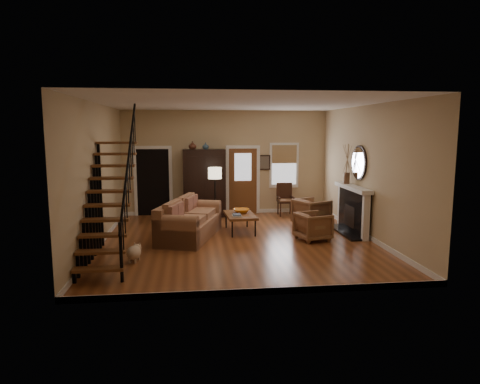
{
  "coord_description": "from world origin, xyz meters",
  "views": [
    {
      "loc": [
        -1.13,
        -10.11,
        2.69
      ],
      "look_at": [
        0.1,
        0.4,
        1.15
      ],
      "focal_mm": 32.0,
      "sensor_mm": 36.0,
      "label": 1
    }
  ],
  "objects": [
    {
      "name": "armchair_right",
      "position": [
        2.25,
        1.4,
        0.39
      ],
      "size": [
        1.12,
        1.11,
        0.78
      ],
      "primitive_type": "imported",
      "rotation": [
        0.0,
        0.0,
        2.0
      ],
      "color": "brown",
      "rests_on": "ground"
    },
    {
      "name": "vase_b",
      "position": [
        -0.65,
        3.05,
        2.21
      ],
      "size": [
        0.2,
        0.2,
        0.21
      ],
      "primitive_type": "imported",
      "color": "#334C60",
      "rests_on": "armoire"
    },
    {
      "name": "coffee_table",
      "position": [
        0.16,
        0.92,
        0.24
      ],
      "size": [
        0.81,
        1.31,
        0.49
      ],
      "primitive_type": null,
      "rotation": [
        0.0,
        0.0,
        0.06
      ],
      "color": "brown",
      "rests_on": "ground"
    },
    {
      "name": "sofa",
      "position": [
        -1.16,
        0.47,
        0.45
      ],
      "size": [
        1.72,
        2.62,
        0.9
      ],
      "primitive_type": null,
      "rotation": [
        0.0,
        0.0,
        -0.3
      ],
      "color": "#966444",
      "rests_on": "ground"
    },
    {
      "name": "dog",
      "position": [
        -2.31,
        -1.43,
        0.17
      ],
      "size": [
        0.37,
        0.52,
        0.35
      ],
      "primitive_type": null,
      "rotation": [
        0.0,
        0.0,
        -0.19
      ],
      "color": "beige",
      "rests_on": "ground"
    },
    {
      "name": "armchair_left",
      "position": [
        1.85,
        -0.13,
        0.34
      ],
      "size": [
        0.92,
        0.91,
        0.69
      ],
      "primitive_type": "imported",
      "rotation": [
        0.0,
        0.0,
        1.84
      ],
      "color": "brown",
      "rests_on": "ground"
    },
    {
      "name": "staircase",
      "position": [
        -2.78,
        -1.3,
        1.6
      ],
      "size": [
        0.94,
        2.8,
        3.2
      ],
      "primitive_type": null,
      "color": "brown",
      "rests_on": "ground"
    },
    {
      "name": "side_chair",
      "position": [
        1.85,
        2.95,
        0.51
      ],
      "size": [
        0.54,
        0.54,
        1.02
      ],
      "primitive_type": null,
      "color": "#341B10",
      "rests_on": "ground"
    },
    {
      "name": "floor_lamp",
      "position": [
        -0.44,
        1.83,
        0.82
      ],
      "size": [
        0.49,
        0.49,
        1.65
      ],
      "primitive_type": null,
      "rotation": [
        0.0,
        0.0,
        0.38
      ],
      "color": "black",
      "rests_on": "ground"
    },
    {
      "name": "vase_a",
      "position": [
        -1.05,
        3.05,
        2.22
      ],
      "size": [
        0.24,
        0.24,
        0.25
      ],
      "primitive_type": "imported",
      "color": "#4C2619",
      "rests_on": "armoire"
    },
    {
      "name": "armoire",
      "position": [
        -0.7,
        3.15,
        1.05
      ],
      "size": [
        1.3,
        0.6,
        2.1
      ],
      "primitive_type": null,
      "color": "black",
      "rests_on": "ground"
    },
    {
      "name": "books",
      "position": [
        0.04,
        0.62,
        0.52
      ],
      "size": [
        0.23,
        0.32,
        0.06
      ],
      "primitive_type": null,
      "color": "beige",
      "rests_on": "coffee_table"
    },
    {
      "name": "fireplace",
      "position": [
        3.13,
        0.5,
        0.74
      ],
      "size": [
        0.33,
        1.95,
        2.3
      ],
      "color": "black",
      "rests_on": "ground"
    },
    {
      "name": "bowl",
      "position": [
        0.21,
        1.07,
        0.54
      ],
      "size": [
        0.43,
        0.43,
        0.11
      ],
      "primitive_type": "imported",
      "color": "orange",
      "rests_on": "coffee_table"
    },
    {
      "name": "room",
      "position": [
        -0.41,
        1.76,
        1.51
      ],
      "size": [
        7.0,
        7.33,
        3.3
      ],
      "color": "brown",
      "rests_on": "ground"
    }
  ]
}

